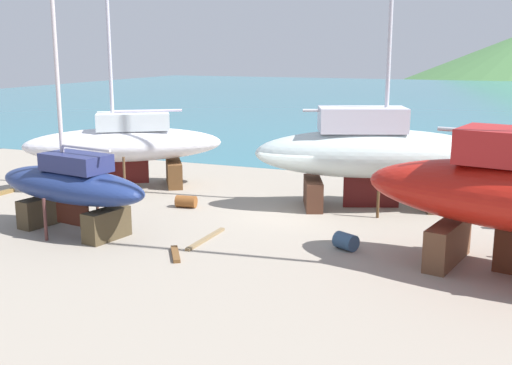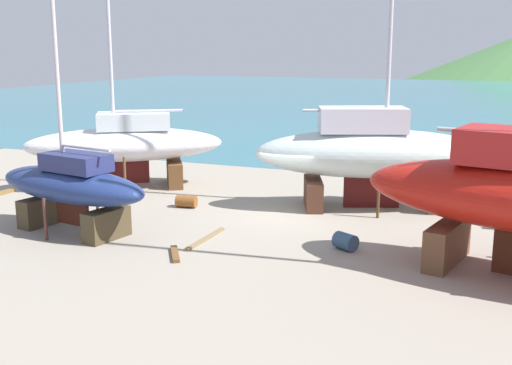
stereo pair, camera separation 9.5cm
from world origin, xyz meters
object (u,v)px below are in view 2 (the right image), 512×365
Objects in this scene: barrel_tar_black at (345,241)px; barrel_tipped_left at (186,201)px; sailboat_mid_port at (372,152)px; sailboat_small_center at (71,186)px; sailboat_large_starboard at (125,143)px.

barrel_tipped_left is (-7.88, 3.09, -0.03)m from barrel_tar_black.
barrel_tipped_left is at bearing 158.61° from barrel_tar_black.
sailboat_mid_port is 8.31m from barrel_tipped_left.
sailboat_small_center is 14.04× the size of barrel_tar_black.
sailboat_small_center is (-9.57, -7.91, -0.68)m from sailboat_mid_port.
sailboat_large_starboard is at bearing 152.01° from barrel_tipped_left.
sailboat_large_starboard reaches higher than sailboat_small_center.
sailboat_small_center is 12.05× the size of barrel_tipped_left.
sailboat_large_starboard is 19.59× the size of barrel_tipped_left.
sailboat_small_center reaches higher than barrel_tar_black.
sailboat_mid_port is 1.66× the size of sailboat_small_center.
sailboat_mid_port is at bearing 22.03° from barrel_tipped_left.
barrel_tipped_left is (4.73, -2.52, -1.93)m from sailboat_large_starboard.
sailboat_small_center is at bearing 76.65° from sailboat_large_starboard.
sailboat_small_center is 10.29m from barrel_tar_black.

